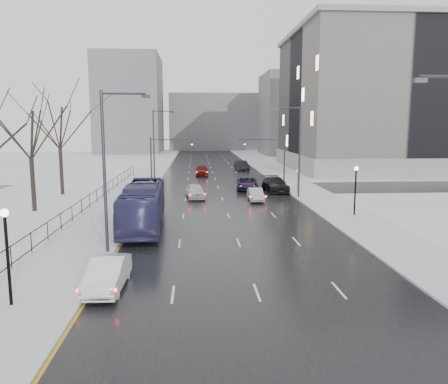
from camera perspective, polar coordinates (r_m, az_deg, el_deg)
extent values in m
cube|color=black|center=(67.26, -1.27, 1.92)|extent=(16.00, 150.00, 0.04)
cube|color=black|center=(55.38, -0.73, 0.46)|extent=(130.00, 10.00, 0.04)
cube|color=silver|center=(67.63, -10.19, 1.87)|extent=(5.00, 150.00, 0.16)
cube|color=silver|center=(68.51, 7.55, 2.02)|extent=(5.00, 150.00, 0.16)
cube|color=white|center=(69.35, -18.02, 1.73)|extent=(14.00, 150.00, 0.12)
cube|color=black|center=(38.66, -18.88, -1.50)|extent=(0.04, 70.00, 0.05)
cube|color=black|center=(38.84, -18.81, -2.96)|extent=(0.04, 70.00, 0.05)
cylinder|color=black|center=(38.77, -18.83, -2.38)|extent=(0.06, 0.06, 1.30)
cube|color=#2D2D33|center=(18.92, 24.21, 13.15)|extent=(0.50, 0.25, 0.18)
cylinder|color=#2D2D33|center=(48.16, 9.84, 5.06)|extent=(0.20, 0.20, 10.00)
cylinder|color=#2D2D33|center=(47.82, 8.45, 10.83)|extent=(2.60, 0.12, 0.12)
cube|color=#2D2D33|center=(47.56, 6.89, 10.69)|extent=(0.50, 0.25, 0.18)
cylinder|color=#2D2D33|center=(27.46, -15.35, 2.24)|extent=(0.20, 0.20, 10.00)
cylinder|color=#2D2D33|center=(27.13, -13.01, 12.41)|extent=(2.60, 0.12, 0.12)
cube|color=#2D2D33|center=(26.95, -10.21, 12.20)|extent=(0.50, 0.25, 0.18)
cylinder|color=#2D2D33|center=(59.07, -9.15, 5.72)|extent=(0.20, 0.20, 10.00)
cylinder|color=#2D2D33|center=(58.92, -7.98, 10.41)|extent=(2.60, 0.12, 0.12)
cube|color=#2D2D33|center=(58.83, -6.70, 10.29)|extent=(0.50, 0.25, 0.18)
cylinder|color=black|center=(21.22, -26.38, -8.02)|extent=(0.14, 0.14, 4.00)
sphere|color=#FFE5B2|center=(20.75, -26.77, -2.45)|extent=(0.36, 0.36, 0.36)
cylinder|color=black|center=(39.69, 16.76, -0.05)|extent=(0.14, 0.14, 4.00)
sphere|color=#FFE5B2|center=(39.43, 16.89, 2.96)|extent=(0.36, 0.36, 0.36)
cylinder|color=#2D2D33|center=(56.08, 7.89, 3.81)|extent=(0.20, 0.20, 6.50)
cylinder|color=#2D2D33|center=(55.38, 4.89, 6.85)|extent=(6.00, 0.12, 0.12)
imported|color=#2D2D33|center=(55.13, 2.71, 6.24)|extent=(0.15, 0.18, 0.90)
sphere|color=#19FF33|center=(54.98, 2.73, 6.24)|extent=(0.16, 0.16, 0.16)
cylinder|color=#2D2D33|center=(55.21, -9.49, 3.70)|extent=(0.20, 0.20, 6.50)
cylinder|color=#2D2D33|center=(54.82, -6.43, 6.81)|extent=(6.00, 0.12, 0.12)
imported|color=#2D2D33|center=(54.79, -4.21, 6.22)|extent=(0.15, 0.18, 0.90)
sphere|color=#19FF33|center=(54.64, -4.21, 6.21)|extent=(0.16, 0.16, 0.16)
cylinder|color=#2D2D33|center=(52.55, 9.57, 1.43)|extent=(0.06, 0.06, 2.50)
cylinder|color=white|center=(52.42, 9.60, 2.68)|extent=(0.60, 0.03, 0.60)
torus|color=#B20C0C|center=(52.42, 9.60, 2.68)|extent=(0.58, 0.06, 0.58)
cube|color=gray|center=(87.46, 22.34, 10.70)|extent=(40.00, 30.00, 24.00)
cube|color=gray|center=(88.91, 22.82, 18.70)|extent=(41.00, 31.00, 0.80)
cube|color=gray|center=(87.60, 21.94, 3.84)|extent=(40.60, 30.60, 3.00)
cube|color=slate|center=(125.62, 10.65, 9.93)|extent=(24.00, 20.00, 22.00)
cube|color=slate|center=(133.26, -12.22, 11.09)|extent=(18.00, 22.00, 28.00)
cube|color=slate|center=(146.90, -1.07, 9.09)|extent=(30.00, 18.00, 18.00)
imported|color=white|center=(22.29, -14.99, -10.29)|extent=(1.72, 4.65, 1.52)
imported|color=navy|center=(34.71, -10.52, -1.74)|extent=(3.29, 12.30, 3.40)
imported|color=silver|center=(47.89, -3.80, 0.14)|extent=(2.41, 4.86, 1.59)
imported|color=#9E9FA3|center=(46.25, 4.14, -0.32)|extent=(1.43, 4.09, 1.35)
imported|color=#1A1238|center=(54.29, 3.03, 1.13)|extent=(3.07, 5.76, 1.54)
imported|color=black|center=(53.01, 6.71, 0.99)|extent=(2.82, 6.07, 1.72)
imported|color=#51110E|center=(69.88, -2.91, 2.88)|extent=(2.06, 4.97, 1.68)
imported|color=black|center=(78.24, 2.34, 3.50)|extent=(2.45, 5.28, 1.67)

